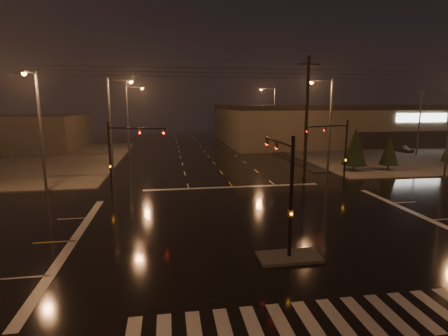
{
  "coord_description": "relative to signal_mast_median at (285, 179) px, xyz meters",
  "views": [
    {
      "loc": [
        -5.68,
        -19.27,
        7.46
      ],
      "look_at": [
        -1.86,
        4.51,
        3.0
      ],
      "focal_mm": 28.0,
      "sensor_mm": 36.0,
      "label": 1
    }
  ],
  "objects": [
    {
      "name": "streetlight_1",
      "position": [
        -11.18,
        21.07,
        2.05
      ],
      "size": [
        2.77,
        0.32,
        10.0
      ],
      "color": "#38383A",
      "rests_on": "ground"
    },
    {
      "name": "streetlight_4",
      "position": [
        11.18,
        39.07,
        2.05
      ],
      "size": [
        2.77,
        0.32,
        10.0
      ],
      "color": "#38383A",
      "rests_on": "ground"
    },
    {
      "name": "median_island",
      "position": [
        -0.0,
        -0.93,
        -3.68
      ],
      "size": [
        3.0,
        1.6,
        0.15
      ],
      "primitive_type": "cube",
      "color": "#494741",
      "rests_on": "ground"
    },
    {
      "name": "streetlight_5",
      "position": [
        -16.0,
        14.26,
        2.05
      ],
      "size": [
        0.32,
        2.77,
        10.0
      ],
      "color": "#38383A",
      "rests_on": "ground"
    },
    {
      "name": "streetlight_3",
      "position": [
        11.18,
        19.07,
        2.05
      ],
      "size": [
        2.77,
        0.32,
        10.0
      ],
      "color": "#38383A",
      "rests_on": "ground"
    },
    {
      "name": "car_parked",
      "position": [
        30.06,
        32.33,
        -3.11
      ],
      "size": [
        1.92,
        3.93,
        1.29
      ],
      "primitive_type": "imported",
      "rotation": [
        0.0,
        0.0,
        0.11
      ],
      "color": "black",
      "rests_on": "ground"
    },
    {
      "name": "signal_mast_median",
      "position": [
        0.0,
        0.0,
        0.0
      ],
      "size": [
        0.25,
        4.59,
        6.0
      ],
      "color": "black",
      "rests_on": "ground"
    },
    {
      "name": "parking_lot",
      "position": [
        35.0,
        31.07,
        -3.71
      ],
      "size": [
        50.0,
        24.0,
        0.08
      ],
      "primitive_type": "cube",
      "color": "black",
      "rests_on": "ground"
    },
    {
      "name": "signal_mast_nw",
      "position": [
        -9.5,
        13.21,
        0.04
      ],
      "size": [
        4.84,
        1.86,
        6.0
      ],
      "color": "black",
      "rests_on": "ground"
    },
    {
      "name": "conifer_0",
      "position": [
        14.72,
        19.42,
        -0.97
      ],
      "size": [
        2.67,
        2.67,
        4.87
      ],
      "color": "black",
      "rests_on": "ground"
    },
    {
      "name": "ground",
      "position": [
        -0.0,
        3.07,
        -3.75
      ],
      "size": [
        140.0,
        140.0,
        0.0
      ],
      "primitive_type": "plane",
      "color": "black",
      "rests_on": "ground"
    },
    {
      "name": "sidewalk_ne",
      "position": [
        30.0,
        33.07,
        -3.69
      ],
      "size": [
        36.0,
        36.0,
        0.12
      ],
      "primitive_type": "cube",
      "color": "#494741",
      "rests_on": "ground"
    },
    {
      "name": "signal_mast_ne",
      "position": [
        9.5,
        13.21,
        0.04
      ],
      "size": [
        4.84,
        1.86,
        6.0
      ],
      "color": "black",
      "rests_on": "ground"
    },
    {
      "name": "retail_building",
      "position": [
        35.0,
        49.06,
        0.09
      ],
      "size": [
        60.2,
        28.3,
        7.2
      ],
      "color": "#716851",
      "rests_on": "ground"
    },
    {
      "name": "streetlight_2",
      "position": [
        -11.18,
        37.07,
        2.05
      ],
      "size": [
        2.77,
        0.32,
        10.0
      ],
      "color": "#38383A",
      "rests_on": "ground"
    },
    {
      "name": "conifer_1",
      "position": [
        18.66,
        18.96,
        -1.46
      ],
      "size": [
        2.04,
        2.04,
        3.88
      ],
      "color": "black",
      "rests_on": "ground"
    },
    {
      "name": "crosswalk",
      "position": [
        -0.0,
        -5.93,
        -3.75
      ],
      "size": [
        15.0,
        2.6,
        0.01
      ],
      "primitive_type": "cube",
      "color": "beige",
      "rests_on": "ground"
    },
    {
      "name": "utility_pole_1",
      "position": [
        8.0,
        17.07,
        2.38
      ],
      "size": [
        2.2,
        0.32,
        12.0
      ],
      "color": "black",
      "rests_on": "ground"
    },
    {
      "name": "stop_bar_far",
      "position": [
        -0.0,
        14.07,
        -3.75
      ],
      "size": [
        16.0,
        0.5,
        0.01
      ],
      "primitive_type": "cube",
      "color": "beige",
      "rests_on": "ground"
    }
  ]
}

